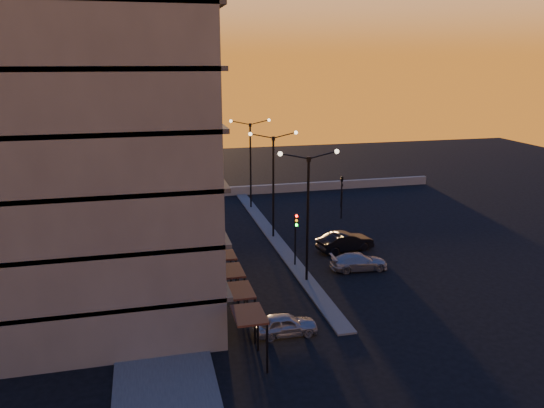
% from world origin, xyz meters
% --- Properties ---
extents(ground, '(120.00, 120.00, 0.00)m').
position_xyz_m(ground, '(0.00, 0.00, 0.00)').
color(ground, black).
rests_on(ground, ground).
extents(sidewalk_west, '(5.00, 40.00, 0.12)m').
position_xyz_m(sidewalk_west, '(-10.50, 4.00, 0.06)').
color(sidewalk_west, '#50504E').
rests_on(sidewalk_west, ground).
extents(median, '(1.20, 36.00, 0.12)m').
position_xyz_m(median, '(0.00, 10.00, 0.06)').
color(median, '#50504E').
rests_on(median, ground).
extents(parapet, '(44.00, 0.50, 1.00)m').
position_xyz_m(parapet, '(2.00, 26.00, 0.50)').
color(parapet, slate).
rests_on(parapet, ground).
extents(building, '(14.35, 17.08, 25.00)m').
position_xyz_m(building, '(-14.00, 0.03, 11.91)').
color(building, '#635D57').
rests_on(building, ground).
extents(streetlamp_near, '(4.32, 0.32, 9.51)m').
position_xyz_m(streetlamp_near, '(0.00, 0.00, 5.59)').
color(streetlamp_near, black).
rests_on(streetlamp_near, ground).
extents(streetlamp_mid, '(4.32, 0.32, 9.51)m').
position_xyz_m(streetlamp_mid, '(0.00, 10.00, 5.59)').
color(streetlamp_mid, black).
rests_on(streetlamp_mid, ground).
extents(streetlamp_far, '(4.32, 0.32, 9.51)m').
position_xyz_m(streetlamp_far, '(0.00, 20.00, 5.59)').
color(streetlamp_far, black).
rests_on(streetlamp_far, ground).
extents(traffic_light_main, '(0.28, 0.44, 4.25)m').
position_xyz_m(traffic_light_main, '(0.00, 2.87, 2.89)').
color(traffic_light_main, black).
rests_on(traffic_light_main, ground).
extents(signal_east_a, '(0.13, 0.16, 3.60)m').
position_xyz_m(signal_east_a, '(8.00, 14.00, 1.93)').
color(signal_east_a, black).
rests_on(signal_east_a, ground).
extents(signal_east_b, '(0.42, 1.99, 3.60)m').
position_xyz_m(signal_east_b, '(9.50, 18.00, 3.10)').
color(signal_east_b, black).
rests_on(signal_east_b, ground).
extents(car_hatchback, '(3.78, 1.61, 1.27)m').
position_xyz_m(car_hatchback, '(-3.50, -7.06, 0.64)').
color(car_hatchback, '#98999F').
rests_on(car_hatchback, ground).
extents(car_sedan, '(5.03, 2.55, 1.58)m').
position_xyz_m(car_sedan, '(5.00, 5.25, 0.79)').
color(car_sedan, black).
rests_on(car_sedan, ground).
extents(car_wagon, '(4.45, 2.00, 1.26)m').
position_xyz_m(car_wagon, '(4.50, 1.15, 0.63)').
color(car_wagon, '#999CA0').
rests_on(car_wagon, ground).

